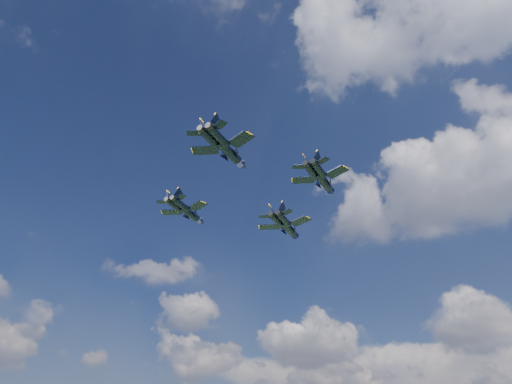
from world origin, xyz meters
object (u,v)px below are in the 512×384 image
(jet_right, at_px, (324,181))
(jet_lead, at_px, (289,228))
(jet_slot, at_px, (230,152))
(jet_left, at_px, (190,213))

(jet_right, bearing_deg, jet_lead, 130.63)
(jet_slot, bearing_deg, jet_lead, 95.24)
(jet_right, xyz_separation_m, jet_slot, (-8.68, -17.56, 0.63))
(jet_left, distance_m, jet_right, 29.15)
(jet_lead, xyz_separation_m, jet_left, (-11.44, -20.19, -1.03))
(jet_left, bearing_deg, jet_lead, 50.14)
(jet_lead, relative_size, jet_slot, 1.04)
(jet_right, distance_m, jet_slot, 19.60)
(jet_left, distance_m, jet_slot, 22.87)
(jet_lead, height_order, jet_right, jet_lead)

